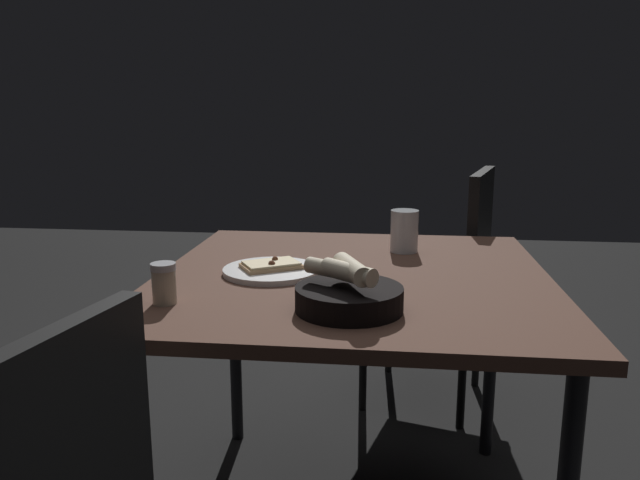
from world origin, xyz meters
TOP-DOWN VIEW (x-y plane):
  - dining_table at (0.00, 0.00)m, footprint 1.01×0.98m
  - pizza_plate at (0.02, -0.21)m, footprint 0.25×0.25m
  - bread_basket at (0.30, 0.01)m, footprint 0.23×0.23m
  - beer_glass at (-0.26, 0.13)m, footprint 0.08×0.08m
  - pepper_shaker at (0.29, -0.39)m, footprint 0.05×0.05m
  - chair_far at (-0.82, 0.32)m, footprint 0.54×0.54m

SIDE VIEW (x-z plane):
  - chair_far at x=-0.82m, z-range 0.05..0.98m
  - dining_table at x=0.00m, z-range 0.31..1.05m
  - pizza_plate at x=0.02m, z-range 0.73..0.77m
  - bread_basket at x=0.30m, z-range 0.72..0.84m
  - pepper_shaker at x=0.29m, z-range 0.74..0.83m
  - beer_glass at x=-0.26m, z-range 0.74..0.86m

